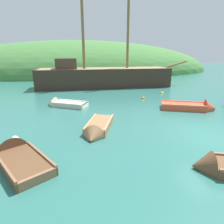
# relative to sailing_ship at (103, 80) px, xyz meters

# --- Properties ---
(ground_plane) EXTENTS (120.00, 120.00, 0.00)m
(ground_plane) POSITION_rel_sailing_ship_xyz_m (2.24, -14.90, -0.83)
(ground_plane) COLOR #2D6B60
(shore_hill) EXTENTS (54.67, 24.69, 12.27)m
(shore_hill) POSITION_rel_sailing_ship_xyz_m (-0.94, 18.63, -0.83)
(shore_hill) COLOR #477F3D
(shore_hill) RESTS_ON ground
(sailing_ship) EXTENTS (17.62, 4.02, 11.48)m
(sailing_ship) POSITION_rel_sailing_ship_xyz_m (0.00, 0.00, 0.00)
(sailing_ship) COLOR #38281E
(sailing_ship) RESTS_ON ground
(rowboat_outer_right) EXTENTS (2.57, 3.24, 1.23)m
(rowboat_outer_right) POSITION_rel_sailing_ship_xyz_m (-6.10, -15.22, -0.73)
(rowboat_outer_right) COLOR brown
(rowboat_outer_right) RESTS_ON ground
(rowboat_center) EXTENTS (2.17, 3.29, 1.03)m
(rowboat_center) POSITION_rel_sailing_ship_xyz_m (-2.84, -13.10, -0.72)
(rowboat_center) COLOR #9E7047
(rowboat_center) RESTS_ON ground
(rowboat_outer_left) EXTENTS (3.27, 2.59, 1.06)m
(rowboat_outer_left) POSITION_rel_sailing_ship_xyz_m (-4.51, -7.62, -0.73)
(rowboat_outer_left) COLOR beige
(rowboat_outer_left) RESTS_ON ground
(rowboat_near_dock) EXTENTS (3.82, 2.66, 1.22)m
(rowboat_near_dock) POSITION_rel_sailing_ship_xyz_m (4.24, -10.70, -0.69)
(rowboat_near_dock) COLOR #C64C2D
(rowboat_near_dock) RESTS_ON ground
(buoy_yellow) EXTENTS (0.34, 0.34, 0.34)m
(buoy_yellow) POSITION_rel_sailing_ship_xyz_m (4.87, -5.05, -0.83)
(buoy_yellow) COLOR yellow
(buoy_yellow) RESTS_ON ground
(buoy_orange) EXTENTS (0.34, 0.34, 0.34)m
(buoy_orange) POSITION_rel_sailing_ship_xyz_m (2.18, -6.79, -0.83)
(buoy_orange) COLOR orange
(buoy_orange) RESTS_ON ground
(buoy_white) EXTENTS (0.36, 0.36, 0.36)m
(buoy_white) POSITION_rel_sailing_ship_xyz_m (-6.67, -13.18, -0.83)
(buoy_white) COLOR white
(buoy_white) RESTS_ON ground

